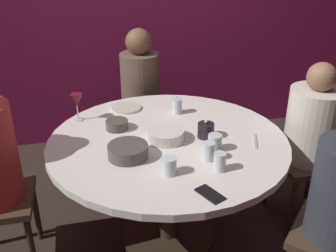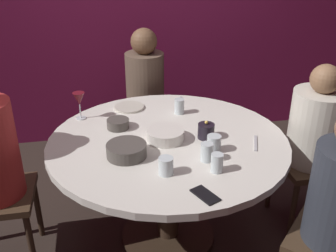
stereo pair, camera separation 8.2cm
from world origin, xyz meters
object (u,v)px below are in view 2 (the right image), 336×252
object	(u,v)px
seated_diner_right	(316,130)
cup_near_candle	(179,106)
seated_diner_back	(145,83)
bowl_small_white	(118,124)
cup_far_edge	(217,163)
dinner_plate	(129,107)
cup_by_right_diner	(166,166)
bowl_salad_center	(127,150)
candle_holder	(206,131)
dining_table	(168,160)
cup_by_left_diner	(207,152)
cell_phone	(205,195)
bowl_serving_large	(165,135)
wine_glass	(79,100)
cup_center_front	(214,143)

from	to	relation	value
seated_diner_right	cup_near_candle	size ratio (longest dim) A/B	11.22
seated_diner_back	seated_diner_right	size ratio (longest dim) A/B	1.04
bowl_small_white	cup_far_edge	bearing A→B (deg)	-52.70
seated_diner_back	dinner_plate	size ratio (longest dim) A/B	5.78
bowl_small_white	seated_diner_right	bearing A→B (deg)	-9.00
cup_by_right_diner	bowl_salad_center	bearing A→B (deg)	129.59
seated_diner_back	candle_holder	xyz separation A→B (m)	(0.22, -1.01, 0.05)
cup_by_right_diner	cup_near_candle	bearing A→B (deg)	72.53
dining_table	cup_by_left_diner	world-z (taller)	cup_by_left_diner
cup_far_edge	seated_diner_right	bearing A→B (deg)	26.88
cell_phone	bowl_serving_large	bearing A→B (deg)	73.37
seated_diner_right	wine_glass	world-z (taller)	seated_diner_right
bowl_serving_large	cell_phone	bearing A→B (deg)	-82.08
candle_holder	bowl_serving_large	bearing A→B (deg)	175.48
candle_holder	bowl_small_white	distance (m)	0.54
dinner_plate	cup_near_candle	size ratio (longest dim) A/B	2.02
dinner_plate	bowl_small_white	xyz separation A→B (m)	(-0.10, -0.29, 0.02)
bowl_small_white	candle_holder	bearing A→B (deg)	-24.71
seated_diner_back	dinner_plate	xyz separation A→B (m)	(-0.18, -0.49, 0.01)
cup_center_front	dinner_plate	bearing A→B (deg)	120.30
candle_holder	bowl_salad_center	distance (m)	0.49
seated_diner_right	cup_far_edge	xyz separation A→B (m)	(-0.77, -0.39, 0.08)
dining_table	wine_glass	distance (m)	0.68
cup_center_front	seated_diner_back	bearing A→B (deg)	100.51
seated_diner_right	dinner_plate	xyz separation A→B (m)	(-1.11, 0.48, 0.04)
wine_glass	bowl_small_white	distance (m)	0.31
cup_by_right_diner	cup_far_edge	distance (m)	0.25
cell_phone	cup_by_left_diner	world-z (taller)	cup_by_left_diner
seated_diner_right	cup_far_edge	world-z (taller)	seated_diner_right
seated_diner_back	cup_center_front	size ratio (longest dim) A/B	12.67
dinner_plate	bowl_serving_large	size ratio (longest dim) A/B	0.93
seated_diner_right	bowl_small_white	xyz separation A→B (m)	(-1.21, 0.19, 0.06)
candle_holder	cup_near_candle	world-z (taller)	candle_holder
dinner_plate	cup_center_front	distance (m)	0.78
cup_by_left_diner	cup_far_edge	size ratio (longest dim) A/B	1.02
seated_diner_right	bowl_serving_large	world-z (taller)	seated_diner_right
cup_by_right_diner	cup_center_front	bearing A→B (deg)	30.54
candle_holder	wine_glass	xyz separation A→B (m)	(-0.71, 0.41, 0.08)
wine_glass	cup_by_left_diner	distance (m)	0.92
cup_center_front	cup_near_candle	bearing A→B (deg)	98.24
dinner_plate	cup_far_edge	xyz separation A→B (m)	(0.35, -0.87, 0.04)
seated_diner_right	cup_by_right_diner	xyz separation A→B (m)	(-1.02, -0.36, 0.08)
candle_holder	cell_phone	size ratio (longest dim) A/B	0.78
dinner_plate	bowl_serving_large	world-z (taller)	bowl_serving_large
seated_diner_right	cup_by_right_diner	world-z (taller)	seated_diner_right
seated_diner_back	bowl_small_white	bearing A→B (deg)	-19.11
cell_phone	cup_by_left_diner	size ratio (longest dim) A/B	1.41
bowl_salad_center	dining_table	bearing A→B (deg)	31.55
dining_table	bowl_small_white	world-z (taller)	bowl_small_white
dining_table	cup_by_right_diner	size ratio (longest dim) A/B	15.40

